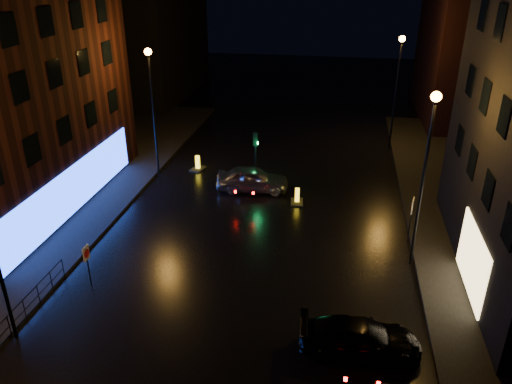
% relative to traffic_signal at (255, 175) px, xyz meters
% --- Properties ---
extents(ground, '(120.00, 120.00, 0.00)m').
position_rel_traffic_signal_xyz_m(ground, '(1.20, -14.00, -0.50)').
color(ground, black).
rests_on(ground, ground).
extents(pavement_left, '(12.00, 44.00, 0.15)m').
position_rel_traffic_signal_xyz_m(pavement_left, '(-12.80, -6.00, -0.43)').
color(pavement_left, black).
rests_on(pavement_left, ground).
extents(building_far_left, '(8.00, 16.00, 14.00)m').
position_rel_traffic_signal_xyz_m(building_far_left, '(-14.80, 21.00, 6.50)').
color(building_far_left, black).
rests_on(building_far_left, ground).
extents(building_far_right, '(8.00, 14.00, 12.00)m').
position_rel_traffic_signal_xyz_m(building_far_right, '(16.20, 18.00, 5.50)').
color(building_far_right, black).
rests_on(building_far_right, ground).
extents(street_lamp_lfar, '(0.44, 0.44, 8.37)m').
position_rel_traffic_signal_xyz_m(street_lamp_lfar, '(-6.60, -0.00, 5.06)').
color(street_lamp_lfar, black).
rests_on(street_lamp_lfar, ground).
extents(street_lamp_rnear, '(0.44, 0.44, 8.37)m').
position_rel_traffic_signal_xyz_m(street_lamp_rnear, '(9.00, -8.00, 5.06)').
color(street_lamp_rnear, black).
rests_on(street_lamp_rnear, ground).
extents(street_lamp_rfar, '(0.44, 0.44, 8.37)m').
position_rel_traffic_signal_xyz_m(street_lamp_rfar, '(9.00, 8.00, 5.06)').
color(street_lamp_rfar, black).
rests_on(street_lamp_rfar, ground).
extents(traffic_signal, '(1.40, 2.40, 3.45)m').
position_rel_traffic_signal_xyz_m(traffic_signal, '(0.00, 0.00, 0.00)').
color(traffic_signal, black).
rests_on(traffic_signal, ground).
extents(guard_railing, '(0.05, 6.04, 1.00)m').
position_rel_traffic_signal_xyz_m(guard_railing, '(-6.80, -15.00, 0.24)').
color(guard_railing, black).
rests_on(guard_railing, ground).
extents(silver_hatchback, '(4.61, 2.20, 1.52)m').
position_rel_traffic_signal_xyz_m(silver_hatchback, '(0.03, -1.19, 0.26)').
color(silver_hatchback, '#A0A2A7').
rests_on(silver_hatchback, ground).
extents(dark_sedan, '(4.61, 2.16, 1.30)m').
position_rel_traffic_signal_xyz_m(dark_sedan, '(6.50, -14.47, 0.15)').
color(dark_sedan, black).
rests_on(dark_sedan, ground).
extents(bollard_near, '(0.83, 1.16, 0.95)m').
position_rel_traffic_signal_xyz_m(bollard_near, '(2.97, -2.50, -0.29)').
color(bollard_near, black).
rests_on(bollard_near, ground).
extents(bollard_far, '(1.06, 1.32, 1.01)m').
position_rel_traffic_signal_xyz_m(bollard_far, '(-4.30, 1.44, -0.28)').
color(bollard_far, black).
rests_on(bollard_far, ground).
extents(road_sign_left, '(0.07, 0.49, 2.03)m').
position_rel_traffic_signal_xyz_m(road_sign_left, '(-5.30, -12.36, 1.02)').
color(road_sign_left, black).
rests_on(road_sign_left, ground).
extents(road_sign_right, '(0.17, 0.57, 2.37)m').
position_rel_traffic_signal_xyz_m(road_sign_right, '(9.10, -5.73, 1.27)').
color(road_sign_right, black).
rests_on(road_sign_right, ground).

